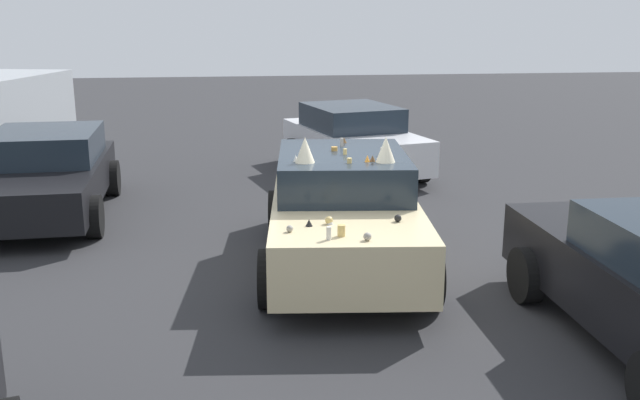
# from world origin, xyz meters

# --- Properties ---
(ground_plane) EXTENTS (60.00, 60.00, 0.00)m
(ground_plane) POSITION_xyz_m (0.00, 0.00, 0.00)
(ground_plane) COLOR #2D2D30
(art_car_decorated) EXTENTS (4.56, 2.39, 1.78)m
(art_car_decorated) POSITION_xyz_m (0.04, -0.00, 0.76)
(art_car_decorated) COLOR beige
(art_car_decorated) RESTS_ON ground
(parked_sedan_far_left) EXTENTS (4.27, 2.21, 1.36)m
(parked_sedan_far_left) POSITION_xyz_m (3.04, 4.42, 0.70)
(parked_sedan_far_left) COLOR black
(parked_sedan_far_left) RESTS_ON ground
(parked_sedan_row_back_center) EXTENTS (4.22, 2.66, 1.40)m
(parked_sedan_row_back_center) POSITION_xyz_m (5.50, -1.12, 0.71)
(parked_sedan_row_back_center) COLOR silver
(parked_sedan_row_back_center) RESTS_ON ground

